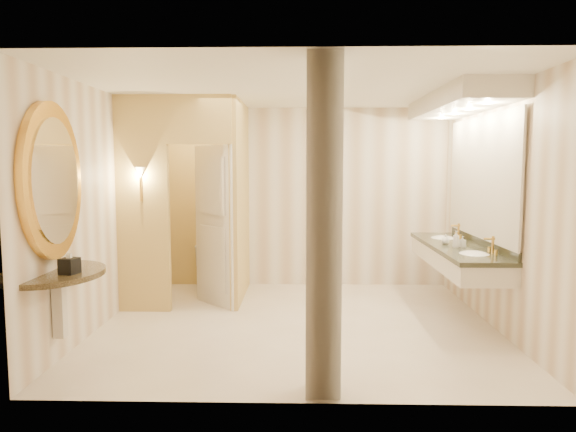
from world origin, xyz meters
name	(u,v)px	position (x,y,z in m)	size (l,w,h in m)	color
floor	(297,324)	(0.00, 0.00, 0.00)	(4.50, 4.50, 0.00)	white
ceiling	(297,88)	(0.00, 0.00, 2.70)	(4.50, 4.50, 0.00)	white
wall_back	(298,197)	(0.00, 2.00, 1.35)	(4.50, 0.02, 2.70)	silver
wall_front	(295,231)	(0.00, -2.00, 1.35)	(4.50, 0.02, 2.70)	silver
wall_left	(102,208)	(-2.25, 0.00, 1.35)	(0.02, 4.00, 2.70)	silver
wall_right	(496,209)	(2.25, 0.00, 1.35)	(0.02, 4.00, 2.70)	silver
toilet_closet	(212,200)	(-1.14, 0.96, 1.39)	(1.50, 1.55, 2.70)	tan
wall_sconce	(140,174)	(-1.93, 0.43, 1.73)	(0.14, 0.14, 0.42)	gold
vanity	(462,183)	(1.98, 0.40, 1.63)	(0.75, 2.46, 2.09)	beige
console_shelf	(53,220)	(-2.21, -1.24, 1.35)	(1.10, 1.10, 2.00)	black
pillar	(323,228)	(0.22, -1.80, 1.35)	(0.28, 0.28, 2.70)	beige
tissue_box	(69,266)	(-2.03, -1.35, 0.95)	(0.14, 0.14, 0.14)	black
toilet	(215,264)	(-1.24, 1.75, 0.36)	(0.40, 0.70, 0.71)	white
soap_bottle_a	(462,242)	(1.96, 0.23, 0.94)	(0.06, 0.06, 0.13)	beige
soap_bottle_b	(445,239)	(1.82, 0.45, 0.94)	(0.10, 0.10, 0.13)	silver
soap_bottle_c	(456,239)	(1.87, 0.18, 0.98)	(0.08, 0.08, 0.20)	#C6B28C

